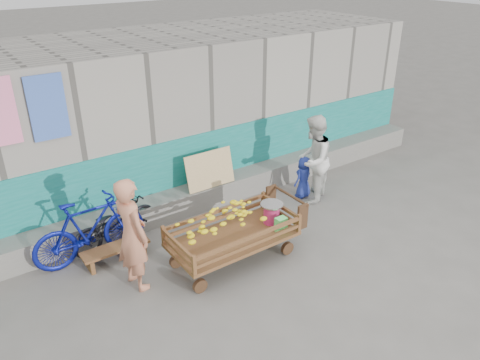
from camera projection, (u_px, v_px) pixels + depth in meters
ground at (269, 269)px, 7.40m from camera, size 80.00×80.00×0.00m
building_wall at (150, 114)px, 9.71m from camera, size 12.00×3.50×3.00m
banana_cart at (231, 228)px, 7.29m from camera, size 2.19×1.00×0.93m
bench at (116, 250)px, 7.50m from camera, size 1.08×0.32×0.27m
vendor_man at (132, 234)px, 6.67m from camera, size 0.52×0.70×1.77m
woman at (313, 160)px, 9.04m from camera, size 1.08×1.02×1.76m
child at (304, 177)px, 9.36m from camera, size 0.47×0.34×0.87m
bicycle_dark at (115, 223)px, 7.84m from camera, size 1.67×0.84×0.84m
bicycle_blue at (90, 229)px, 7.41m from camera, size 1.83×0.53×1.10m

